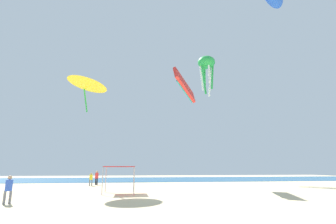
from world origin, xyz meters
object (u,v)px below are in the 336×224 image
person_leftmost (97,177)px  kite_delta_yellow (88,81)px  person_central (9,187)px  kite_octopus_green (206,64)px  canopy_tent (120,168)px  person_near_tent (91,178)px  kite_parafoil_red (185,86)px

person_leftmost → kite_delta_yellow: size_ratio=0.34×
person_central → kite_octopus_green: bearing=-159.9°
person_central → kite_octopus_green: 36.63m
person_leftmost → kite_octopus_green: (17.28, 6.23, 19.34)m
canopy_tent → person_central: 8.74m
kite_octopus_green → kite_delta_yellow: bearing=122.8°
person_leftmost → person_central: person_leftmost is taller
person_leftmost → kite_delta_yellow: 13.14m
kite_delta_yellow → kite_octopus_green: (17.65, 14.77, 9.35)m
person_near_tent → kite_octopus_green: size_ratio=0.22×
kite_delta_yellow → person_leftmost: bearing=160.8°
person_near_tent → person_central: size_ratio=0.94×
kite_delta_yellow → kite_parafoil_red: kite_parafoil_red is taller
canopy_tent → kite_octopus_green: bearing=51.8°
person_near_tent → kite_delta_yellow: kite_delta_yellow is taller
person_central → kite_delta_yellow: kite_delta_yellow is taller
person_near_tent → kite_octopus_green: (17.72, 8.01, 19.46)m
person_central → person_leftmost: bearing=-129.0°
person_central → person_near_tent: bearing=-128.6°
canopy_tent → kite_delta_yellow: (-3.74, 2.90, 8.88)m
kite_delta_yellow → person_near_tent: bearing=163.9°
person_leftmost → canopy_tent: bearing=154.5°
person_near_tent → canopy_tent: bearing=124.8°
person_near_tent → person_leftmost: (0.44, 1.77, 0.12)m
kite_parafoil_red → kite_octopus_green: size_ratio=0.71×
canopy_tent → person_near_tent: bearing=111.5°
person_leftmost → person_near_tent: bearing=124.1°
canopy_tent → kite_delta_yellow: 10.07m
canopy_tent → person_near_tent: 10.47m
canopy_tent → person_central: (-6.40, -5.84, -1.17)m
person_leftmost → kite_delta_yellow: kite_delta_yellow is taller
person_near_tent → person_leftmost: size_ratio=0.89×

